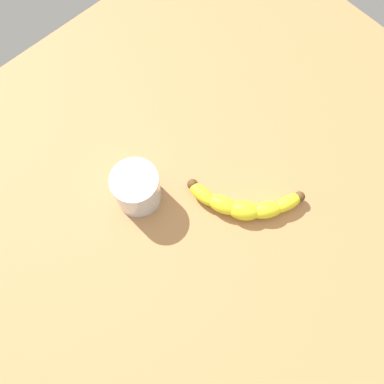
# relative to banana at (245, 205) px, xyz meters

# --- Properties ---
(wooden_tabletop) EXTENTS (1.20, 1.20, 0.03)m
(wooden_tabletop) POSITION_rel_banana_xyz_m (0.04, -0.00, -0.03)
(wooden_tabletop) COLOR #B17A48
(wooden_tabletop) RESTS_ON ground
(banana) EXTENTS (0.16, 0.18, 0.04)m
(banana) POSITION_rel_banana_xyz_m (0.00, 0.00, 0.00)
(banana) COLOR yellow
(banana) RESTS_ON wooden_tabletop
(smoothie_glass) EXTENTS (0.09, 0.09, 0.09)m
(smoothie_glass) POSITION_rel_banana_xyz_m (0.13, -0.16, 0.02)
(smoothie_glass) COLOR silver
(smoothie_glass) RESTS_ON wooden_tabletop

